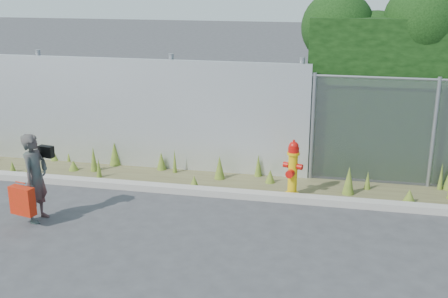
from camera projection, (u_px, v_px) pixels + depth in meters
ground at (224, 244)px, 8.17m from camera, size 80.00×80.00×0.00m
curb at (245, 195)px, 9.83m from camera, size 16.00×0.22×0.12m
weed_strip at (250, 177)px, 10.46m from camera, size 16.00×1.27×0.53m
corrugated_fence at (97, 112)px, 11.29m from camera, size 8.50×0.21×2.30m
fire_hydrant at (293, 169)px, 9.78m from camera, size 0.35×0.31×1.03m
woman at (36, 178)px, 8.76m from camera, size 0.37×0.54×1.42m
red_tote_bag at (22, 201)px, 8.62m from camera, size 0.40×0.15×0.53m
black_shoulder_bag at (46, 152)px, 8.86m from camera, size 0.25×0.10×0.18m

